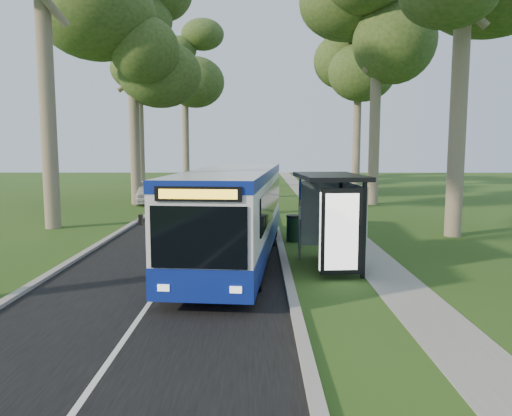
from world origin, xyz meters
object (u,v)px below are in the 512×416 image
(bus_shelter, at_px, (337,203))
(car_white, at_px, (149,191))
(litter_bin, at_px, (294,228))
(car_silver, at_px, (164,187))
(bus, at_px, (235,214))
(bus_stop_sign, at_px, (300,209))

(bus_shelter, bearing_deg, car_white, 113.60)
(litter_bin, bearing_deg, car_silver, 114.32)
(car_silver, bearing_deg, bus_shelter, -67.85)
(bus, relative_size, bus_stop_sign, 4.22)
(bus_shelter, bearing_deg, litter_bin, 97.34)
(bus, bearing_deg, bus_shelter, -18.58)
(bus_stop_sign, height_order, car_silver, bus_stop_sign)
(bus, distance_m, car_white, 18.56)
(bus_stop_sign, bearing_deg, bus, -173.54)
(bus, xyz_separation_m, litter_bin, (2.22, 3.37, -1.05))
(bus_stop_sign, xyz_separation_m, car_white, (-8.82, 17.16, -0.91))
(bus, relative_size, bus_shelter, 3.31)
(litter_bin, bearing_deg, bus_shelter, -78.61)
(bus_shelter, bearing_deg, bus_stop_sign, 118.35)
(bus, xyz_separation_m, car_silver, (-6.65, 23.00, -0.92))
(litter_bin, distance_m, car_white, 16.52)
(bus, xyz_separation_m, bus_shelter, (3.18, -1.40, 0.50))
(bus_stop_sign, relative_size, litter_bin, 2.60)
(litter_bin, bearing_deg, bus_stop_sign, -90.50)
(bus_stop_sign, height_order, litter_bin, bus_stop_sign)
(bus_stop_sign, distance_m, car_white, 19.32)
(bus, height_order, bus_shelter, bus)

